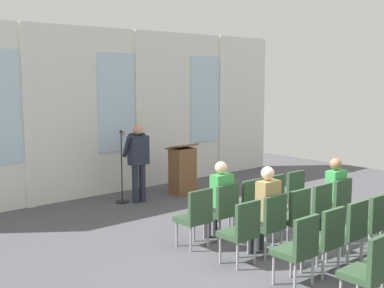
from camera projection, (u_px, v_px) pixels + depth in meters
name	position (u px, v px, depth m)	size (l,w,h in m)	color
ground_plane	(317.00, 255.00, 7.61)	(14.47, 14.47, 0.00)	#4C4C51
rear_partition	(116.00, 111.00, 11.54)	(10.18, 0.14, 3.74)	silver
speaker	(138.00, 157.00, 10.68)	(0.50, 0.69, 1.66)	#232838
mic_stand	(122.00, 187.00, 10.72)	(0.28, 0.28, 1.55)	black
lectern	(182.00, 170.00, 11.51)	(0.60, 0.48, 1.16)	brown
chair_r0_c0	(196.00, 214.00, 7.85)	(0.46, 0.44, 0.94)	#99999E
chair_r0_c1	(223.00, 208.00, 8.23)	(0.46, 0.44, 0.94)	#99999E
audience_r0_c1	(219.00, 196.00, 8.27)	(0.36, 0.39, 1.30)	#2D2D33
chair_r0_c2	(247.00, 202.00, 8.61)	(0.46, 0.44, 0.94)	#99999E
chair_r0_c3	(270.00, 197.00, 9.00)	(0.46, 0.44, 0.94)	#99999E
chair_r0_c4	(291.00, 192.00, 9.38)	(0.46, 0.44, 0.94)	#99999E
chair_r1_c0	(242.00, 229.00, 7.11)	(0.46, 0.44, 0.94)	#99999E
chair_r1_c1	(269.00, 221.00, 7.50)	(0.46, 0.44, 0.94)	#99999E
audience_r1_c1	(265.00, 206.00, 7.53)	(0.36, 0.39, 1.35)	#2D2D33
chair_r1_c2	(294.00, 214.00, 7.88)	(0.46, 0.44, 0.94)	#99999E
chair_r1_c3	(316.00, 208.00, 8.26)	(0.46, 0.44, 0.94)	#99999E
chair_r1_c4	(337.00, 202.00, 8.64)	(0.46, 0.44, 0.94)	#99999E
audience_r1_c4	(333.00, 191.00, 8.68)	(0.36, 0.39, 1.29)	#2D2D33
chair_r2_c0	(299.00, 246.00, 6.38)	(0.46, 0.44, 0.94)	#99999E
chair_r2_c1	(326.00, 237.00, 6.76)	(0.46, 0.44, 0.94)	#99999E
chair_r2_c2	(350.00, 228.00, 7.14)	(0.46, 0.44, 0.94)	#99999E
chair_r2_c3	(372.00, 221.00, 7.52)	(0.46, 0.44, 0.94)	#99999E
chair_r3_c0	(370.00, 269.00, 5.64)	(0.46, 0.44, 0.94)	#99999E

